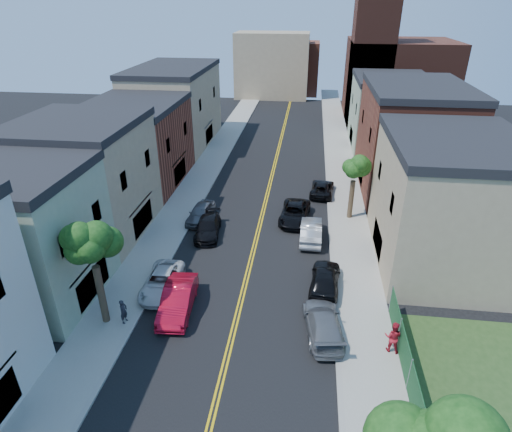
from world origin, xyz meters
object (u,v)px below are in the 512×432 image
(red_sedan, at_px, (178,300))
(black_car_left, at_px, (208,227))
(white_pickup, at_px, (162,282))
(black_car_right, at_px, (325,279))
(dark_car_right_far, at_px, (322,188))
(silver_car_right, at_px, (311,231))
(pedestrian_right, at_px, (393,337))
(grey_car_right, at_px, (323,323))
(grey_car_left, at_px, (201,213))
(black_suv_lane, at_px, (295,213))
(pedestrian_left, at_px, (124,311))

(red_sedan, relative_size, black_car_left, 1.06)
(white_pickup, distance_m, black_car_left, 8.02)
(black_car_right, bearing_deg, dark_car_right_far, -84.89)
(silver_car_right, height_order, pedestrian_right, pedestrian_right)
(grey_car_right, distance_m, dark_car_right_far, 20.35)
(grey_car_left, xyz_separation_m, grey_car_right, (10.65, -13.23, -0.01))
(grey_car_right, bearing_deg, black_suv_lane, -88.31)
(silver_car_right, bearing_deg, white_pickup, 40.02)
(black_car_left, relative_size, black_car_right, 0.99)
(white_pickup, relative_size, black_suv_lane, 0.92)
(grey_car_left, height_order, black_car_right, black_car_right)
(black_car_left, relative_size, black_suv_lane, 0.90)
(silver_car_right, relative_size, pedestrian_right, 2.50)
(black_car_left, height_order, pedestrian_right, pedestrian_right)
(pedestrian_left, relative_size, pedestrian_right, 0.82)
(red_sedan, distance_m, pedestrian_left, 3.33)
(grey_car_left, height_order, silver_car_right, silver_car_right)
(grey_car_right, relative_size, pedestrian_left, 3.19)
(white_pickup, bearing_deg, pedestrian_right, -17.47)
(pedestrian_left, xyz_separation_m, pedestrian_right, (15.80, -0.39, 0.18))
(white_pickup, distance_m, pedestrian_right, 15.14)
(pedestrian_right, bearing_deg, red_sedan, 6.33)
(white_pickup, height_order, dark_car_right_far, white_pickup)
(silver_car_right, height_order, pedestrian_left, pedestrian_left)
(silver_car_right, relative_size, dark_car_right_far, 1.03)
(pedestrian_left, bearing_deg, black_car_left, -1.29)
(black_car_left, relative_size, dark_car_right_far, 1.02)
(red_sedan, relative_size, grey_car_right, 1.00)
(black_car_left, bearing_deg, silver_car_right, -4.06)
(pedestrian_left, bearing_deg, dark_car_right_far, -18.75)
(white_pickup, distance_m, black_suv_lane, 14.23)
(black_car_left, distance_m, pedestrian_right, 17.78)
(grey_car_left, bearing_deg, black_suv_lane, 12.61)
(black_suv_lane, bearing_deg, grey_car_right, -76.71)
(red_sedan, height_order, grey_car_left, red_sedan)
(pedestrian_right, bearing_deg, black_car_right, -41.35)
(black_suv_lane, distance_m, pedestrian_right, 16.55)
(grey_car_left, relative_size, pedestrian_right, 2.27)
(black_car_right, relative_size, black_suv_lane, 0.91)
(red_sedan, xyz_separation_m, grey_car_left, (-1.53, 12.28, -0.09))
(white_pickup, relative_size, pedestrian_left, 3.07)
(black_car_left, height_order, silver_car_right, silver_car_right)
(black_car_left, relative_size, grey_car_right, 0.95)
(grey_car_left, bearing_deg, silver_car_right, -7.09)
(grey_car_right, xyz_separation_m, pedestrian_right, (3.78, -1.09, 0.39))
(white_pickup, bearing_deg, dark_car_right_far, 55.55)
(red_sedan, xyz_separation_m, grey_car_right, (9.12, -0.95, -0.10))
(grey_car_right, height_order, pedestrian_left, pedestrian_left)
(dark_car_right_far, relative_size, pedestrian_right, 2.43)
(silver_car_right, height_order, dark_car_right_far, silver_car_right)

